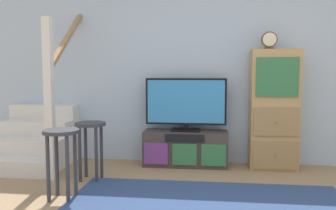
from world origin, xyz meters
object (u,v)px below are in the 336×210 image
(television, at_px, (186,103))
(bar_stool_far, at_px, (91,137))
(media_console, at_px, (186,148))
(bar_stool_near, at_px, (61,147))
(side_cabinet, at_px, (274,110))
(desk_clock, at_px, (269,41))

(television, height_order, bar_stool_far, television)
(media_console, bearing_deg, bar_stool_near, -128.42)
(television, xyz_separation_m, bar_stool_far, (-1.01, -0.75, -0.32))
(side_cabinet, relative_size, desk_clock, 6.86)
(side_cabinet, bearing_deg, media_console, -179.47)
(media_console, bearing_deg, television, 90.00)
(side_cabinet, distance_m, bar_stool_near, 2.58)
(media_console, relative_size, bar_stool_far, 1.66)
(side_cabinet, xyz_separation_m, bar_stool_far, (-2.11, -0.74, -0.25))
(side_cabinet, bearing_deg, desk_clock, -169.35)
(bar_stool_near, bearing_deg, desk_clock, 32.84)
(media_console, height_order, desk_clock, desk_clock)
(bar_stool_near, bearing_deg, side_cabinet, 32.15)
(bar_stool_near, distance_m, bar_stool_far, 0.63)
(media_console, bearing_deg, desk_clock, -0.27)
(media_console, distance_m, bar_stool_far, 1.27)
(bar_stool_far, bearing_deg, media_console, 35.81)
(television, relative_size, side_cabinet, 0.70)
(television, xyz_separation_m, side_cabinet, (1.10, -0.01, -0.07))
(side_cabinet, xyz_separation_m, desk_clock, (-0.08, -0.01, 0.85))
(bar_stool_far, bearing_deg, desk_clock, 19.65)
(media_console, relative_size, side_cabinet, 0.73)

